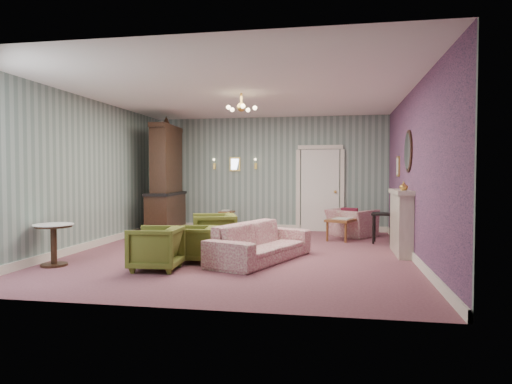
% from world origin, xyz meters
% --- Properties ---
extents(floor, '(7.00, 7.00, 0.00)m').
position_xyz_m(floor, '(0.00, 0.00, 0.00)').
color(floor, '#834C5A').
rests_on(floor, ground).
extents(ceiling, '(7.00, 7.00, 0.00)m').
position_xyz_m(ceiling, '(0.00, 0.00, 2.90)').
color(ceiling, white).
rests_on(ceiling, ground).
extents(wall_back, '(6.00, 0.00, 6.00)m').
position_xyz_m(wall_back, '(0.00, 3.50, 1.45)').
color(wall_back, slate).
rests_on(wall_back, ground).
extents(wall_front, '(6.00, 0.00, 6.00)m').
position_xyz_m(wall_front, '(0.00, -3.50, 1.45)').
color(wall_front, slate).
rests_on(wall_front, ground).
extents(wall_left, '(0.00, 7.00, 7.00)m').
position_xyz_m(wall_left, '(-3.00, 0.00, 1.45)').
color(wall_left, slate).
rests_on(wall_left, ground).
extents(wall_right, '(0.00, 7.00, 7.00)m').
position_xyz_m(wall_right, '(3.00, 0.00, 1.45)').
color(wall_right, slate).
rests_on(wall_right, ground).
extents(wall_right_floral, '(0.00, 7.00, 7.00)m').
position_xyz_m(wall_right_floral, '(2.98, 0.00, 1.45)').
color(wall_right_floral, '#A75380').
rests_on(wall_right_floral, ground).
extents(door, '(1.12, 0.12, 2.16)m').
position_xyz_m(door, '(1.30, 3.46, 1.08)').
color(door, white).
rests_on(door, floor).
extents(olive_chair_a, '(0.71, 0.75, 0.72)m').
position_xyz_m(olive_chair_a, '(-0.96, -1.69, 0.36)').
color(olive_chair_a, '#5B5F21').
rests_on(olive_chair_a, floor).
extents(olive_chair_b, '(0.62, 0.66, 0.65)m').
position_xyz_m(olive_chair_b, '(-0.55, -0.98, 0.33)').
color(olive_chair_b, '#5B5F21').
rests_on(olive_chair_b, floor).
extents(olive_chair_c, '(0.93, 0.96, 0.79)m').
position_xyz_m(olive_chair_c, '(-0.50, -0.06, 0.40)').
color(olive_chair_c, '#5B5F21').
rests_on(olive_chair_c, floor).
extents(sofa_chintz, '(1.36, 2.23, 0.84)m').
position_xyz_m(sofa_chintz, '(0.47, -0.69, 0.42)').
color(sofa_chintz, '#943B55').
rests_on(sofa_chintz, floor).
extents(wingback_chair, '(1.15, 1.10, 0.85)m').
position_xyz_m(wingback_chair, '(2.06, 2.59, 0.42)').
color(wingback_chair, '#943B55').
rests_on(wingback_chair, floor).
extents(dresser, '(0.68, 1.69, 2.76)m').
position_xyz_m(dresser, '(-2.31, 2.23, 1.38)').
color(dresser, black).
rests_on(dresser, floor).
extents(fireplace, '(0.30, 1.40, 1.16)m').
position_xyz_m(fireplace, '(2.86, 0.40, 0.58)').
color(fireplace, beige).
rests_on(fireplace, floor).
extents(mantel_vase, '(0.15, 0.15, 0.15)m').
position_xyz_m(mantel_vase, '(2.84, 0.00, 1.23)').
color(mantel_vase, gold).
rests_on(mantel_vase, fireplace).
extents(oval_mirror, '(0.04, 0.76, 0.84)m').
position_xyz_m(oval_mirror, '(2.96, 0.40, 1.85)').
color(oval_mirror, white).
rests_on(oval_mirror, wall_right).
extents(framed_print, '(0.04, 0.34, 0.42)m').
position_xyz_m(framed_print, '(2.97, 1.75, 1.60)').
color(framed_print, gold).
rests_on(framed_print, wall_right).
extents(coffee_table, '(0.81, 1.05, 0.47)m').
position_xyz_m(coffee_table, '(1.85, 2.00, 0.24)').
color(coffee_table, brown).
rests_on(coffee_table, floor).
extents(side_table_black, '(0.48, 0.48, 0.64)m').
position_xyz_m(side_table_black, '(2.65, 1.60, 0.32)').
color(side_table_black, black).
rests_on(side_table_black, floor).
extents(pedestal_table, '(0.63, 0.63, 0.66)m').
position_xyz_m(pedestal_table, '(-2.65, -1.68, 0.33)').
color(pedestal_table, black).
rests_on(pedestal_table, floor).
extents(nesting_table, '(0.34, 0.43, 0.56)m').
position_xyz_m(nesting_table, '(-1.00, 2.95, 0.28)').
color(nesting_table, brown).
rests_on(nesting_table, floor).
extents(gilt_mirror_back, '(0.28, 0.06, 0.36)m').
position_xyz_m(gilt_mirror_back, '(-0.90, 3.46, 1.70)').
color(gilt_mirror_back, gold).
rests_on(gilt_mirror_back, wall_back).
extents(sconce_left, '(0.16, 0.12, 0.30)m').
position_xyz_m(sconce_left, '(-1.45, 3.44, 1.70)').
color(sconce_left, gold).
rests_on(sconce_left, wall_back).
extents(sconce_right, '(0.16, 0.12, 0.30)m').
position_xyz_m(sconce_right, '(-0.35, 3.44, 1.70)').
color(sconce_right, gold).
rests_on(sconce_right, wall_back).
extents(chandelier, '(0.56, 0.56, 0.36)m').
position_xyz_m(chandelier, '(0.00, 0.00, 2.63)').
color(chandelier, gold).
rests_on(chandelier, ceiling).
extents(burgundy_cushion, '(0.41, 0.28, 0.39)m').
position_xyz_m(burgundy_cushion, '(2.01, 2.44, 0.48)').
color(burgundy_cushion, maroon).
rests_on(burgundy_cushion, wingback_chair).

